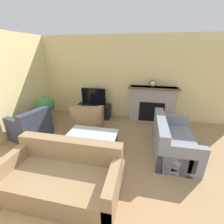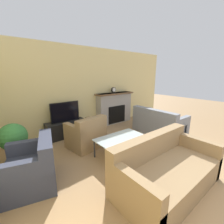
{
  "view_description": "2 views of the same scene",
  "coord_description": "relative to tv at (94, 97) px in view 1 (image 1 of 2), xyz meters",
  "views": [
    {
      "loc": [
        1.0,
        -0.55,
        2.22
      ],
      "look_at": [
        0.3,
        2.72,
        0.85
      ],
      "focal_mm": 24.0,
      "sensor_mm": 36.0,
      "label": 1
    },
    {
      "loc": [
        -2.21,
        -0.02,
        1.83
      ],
      "look_at": [
        0.23,
        3.07,
        0.84
      ],
      "focal_mm": 24.0,
      "sensor_mm": 36.0,
      "label": 2
    }
  ],
  "objects": [
    {
      "name": "coffee_table",
      "position": [
        0.56,
        -1.87,
        -0.37
      ],
      "size": [
        1.15,
        0.72,
        0.43
      ],
      "color": "#333338",
      "rests_on": "ground_plane"
    },
    {
      "name": "couch_sectional",
      "position": [
        0.47,
        -3.05,
        -0.47
      ],
      "size": [
        1.86,
        0.93,
        0.82
      ],
      "color": "#8C704C",
      "rests_on": "ground_plane"
    },
    {
      "name": "fireplace",
      "position": [
        1.97,
        0.13,
        -0.15
      ],
      "size": [
        1.56,
        0.39,
        1.16
      ],
      "color": "#9E9993",
      "rests_on": "ground_plane"
    },
    {
      "name": "potted_plant",
      "position": [
        -1.39,
        -0.72,
        -0.2
      ],
      "size": [
        0.55,
        0.55,
        0.87
      ],
      "color": "#AD704C",
      "rests_on": "ground_plane"
    },
    {
      "name": "couch_loveseat",
      "position": [
        2.38,
        -1.57,
        -0.47
      ],
      "size": [
        0.85,
        1.52,
        0.82
      ],
      "rotation": [
        0.0,
        0.0,
        1.57
      ],
      "color": "gray",
      "rests_on": "ground_plane"
    },
    {
      "name": "tv_stand",
      "position": [
        0.0,
        0.0,
        -0.53
      ],
      "size": [
        1.15,
        0.43,
        0.47
      ],
      "color": "black",
      "rests_on": "ground_plane"
    },
    {
      "name": "tv",
      "position": [
        0.0,
        0.0,
        0.0
      ],
      "size": [
        0.84,
        0.06,
        0.58
      ],
      "color": "black",
      "rests_on": "tv_stand"
    },
    {
      "name": "armchair_accent",
      "position": [
        0.15,
        -0.99,
        -0.45
      ],
      "size": [
        0.94,
        0.84,
        0.82
      ],
      "rotation": [
        0.0,
        0.0,
        3.31
      ],
      "color": "#8C704C",
      "rests_on": "ground_plane"
    },
    {
      "name": "mantel_clock",
      "position": [
        1.93,
        0.13,
        0.51
      ],
      "size": [
        0.18,
        0.07,
        0.21
      ],
      "color": "#28231E",
      "rests_on": "fireplace"
    },
    {
      "name": "wall_back",
      "position": [
        0.66,
        0.33,
        0.59
      ],
      "size": [
        7.99,
        0.06,
        2.7
      ],
      "color": "beige",
      "rests_on": "ground_plane"
    },
    {
      "name": "armchair_by_window",
      "position": [
        -1.23,
        -1.65,
        -0.46
      ],
      "size": [
        0.95,
        1.04,
        0.82
      ],
      "rotation": [
        0.0,
        0.0,
        -1.83
      ],
      "color": "#33384C",
      "rests_on": "ground_plane"
    }
  ]
}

